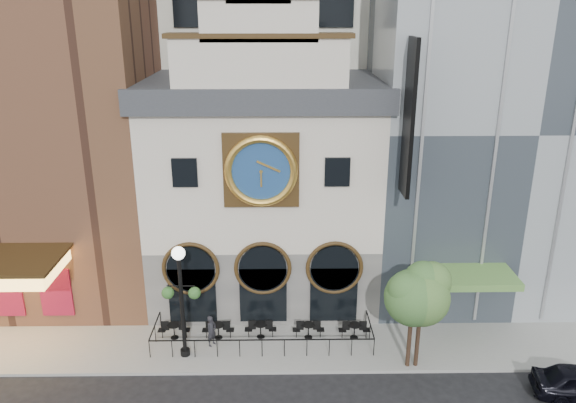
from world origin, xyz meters
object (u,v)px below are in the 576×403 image
(bistro_1, at_px, (218,330))
(bistro_2, at_px, (261,329))
(bistro_0, at_px, (174,330))
(bistro_3, at_px, (308,329))
(pedestrian, at_px, (212,331))
(tree_right, at_px, (422,293))
(lamppost, at_px, (181,290))
(tree_left, at_px, (414,293))
(bistro_4, at_px, (354,330))

(bistro_1, relative_size, bistro_2, 1.00)
(bistro_0, xyz_separation_m, bistro_3, (6.70, -0.07, 0.00))
(bistro_2, bearing_deg, pedestrian, -164.70)
(bistro_2, xyz_separation_m, tree_right, (7.29, -2.38, 3.25))
(lamppost, bearing_deg, bistro_0, 119.55)
(bistro_3, relative_size, tree_left, 0.31)
(bistro_4, xyz_separation_m, lamppost, (-8.23, -1.32, 3.01))
(bistro_3, relative_size, pedestrian, 1.00)
(bistro_3, xyz_separation_m, tree_right, (4.90, -2.30, 3.25))
(bistro_2, distance_m, pedestrian, 2.47)
(bistro_1, xyz_separation_m, pedestrian, (-0.24, -0.61, 0.32))
(bistro_0, distance_m, tree_right, 12.28)
(tree_left, height_order, tree_right, tree_left)
(bistro_1, height_order, lamppost, lamppost)
(bistro_3, distance_m, lamppost, 6.79)
(bistro_1, bearing_deg, pedestrian, -111.61)
(tree_left, bearing_deg, bistro_0, 167.94)
(bistro_2, xyz_separation_m, bistro_3, (2.39, -0.07, 0.00))
(bistro_0, distance_m, tree_left, 11.93)
(bistro_3, bearing_deg, tree_left, -27.30)
(lamppost, bearing_deg, pedestrian, 35.92)
(bistro_1, distance_m, tree_left, 9.88)
(tree_left, bearing_deg, bistro_4, 134.37)
(bistro_4, distance_m, lamppost, 8.86)
(tree_right, bearing_deg, lamppost, 175.13)
(bistro_1, relative_size, tree_left, 0.31)
(bistro_4, bearing_deg, pedestrian, -175.83)
(bistro_1, relative_size, bistro_4, 1.00)
(bistro_4, xyz_separation_m, tree_left, (2.22, -2.27, 3.28))
(bistro_0, height_order, tree_right, tree_right)
(bistro_0, distance_m, bistro_2, 4.31)
(bistro_2, relative_size, bistro_3, 1.00)
(bistro_0, distance_m, lamppost, 3.42)
(bistro_1, relative_size, lamppost, 0.28)
(lamppost, bearing_deg, bistro_3, 14.68)
(bistro_2, xyz_separation_m, lamppost, (-3.54, -1.46, 3.01))
(bistro_2, bearing_deg, tree_right, -18.07)
(lamppost, height_order, tree_left, lamppost)
(tree_left, bearing_deg, lamppost, 174.81)
(bistro_0, bearing_deg, bistro_1, -0.68)
(bistro_2, distance_m, lamppost, 4.87)
(bistro_0, xyz_separation_m, bistro_4, (8.99, -0.13, 0.00))
(pedestrian, relative_size, tree_right, 0.31)
(bistro_0, height_order, tree_left, tree_left)
(bistro_2, relative_size, tree_right, 0.31)
(bistro_0, relative_size, bistro_1, 1.00)
(tree_right, bearing_deg, pedestrian, 169.82)
(lamppost, distance_m, tree_right, 10.88)
(bistro_1, xyz_separation_m, bistro_4, (6.80, -0.10, 0.00))
(bistro_3, bearing_deg, bistro_1, 179.47)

